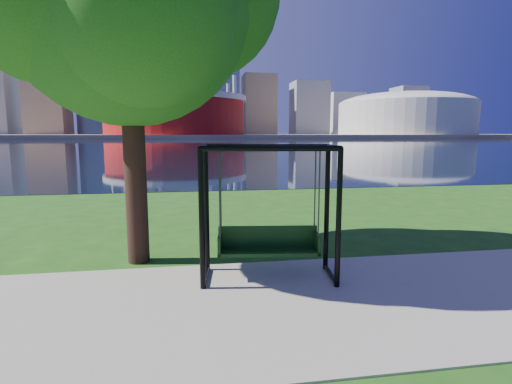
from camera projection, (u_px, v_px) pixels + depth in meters
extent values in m
plane|color=#1E5114|center=(271.00, 292.00, 6.68)|extent=(900.00, 900.00, 0.00)
cube|color=#9E937F|center=(277.00, 304.00, 6.19)|extent=(120.00, 4.00, 0.03)
cube|color=black|center=(196.00, 143.00, 106.29)|extent=(900.00, 180.00, 0.02)
cube|color=#937F60|center=(192.00, 136.00, 305.37)|extent=(900.00, 228.00, 2.00)
cylinder|color=maroon|center=(175.00, 116.00, 232.71)|extent=(80.00, 80.00, 22.00)
cylinder|color=silver|center=(175.00, 99.00, 231.33)|extent=(83.00, 83.00, 3.00)
cylinder|color=silver|center=(228.00, 109.00, 255.75)|extent=(2.00, 2.00, 32.00)
cylinder|color=silver|center=(122.00, 108.00, 245.32)|extent=(2.00, 2.00, 32.00)
cylinder|color=silver|center=(109.00, 104.00, 208.21)|extent=(2.00, 2.00, 32.00)
cylinder|color=silver|center=(235.00, 105.00, 218.64)|extent=(2.00, 2.00, 32.00)
cylinder|color=beige|center=(405.00, 119.00, 255.84)|extent=(84.00, 84.00, 20.00)
ellipsoid|color=beige|center=(406.00, 104.00, 254.54)|extent=(84.00, 84.00, 15.12)
cube|color=#998466|center=(45.00, 71.00, 277.12)|extent=(26.00, 26.00, 88.00)
cube|color=slate|center=(99.00, 72.00, 305.78)|extent=(30.00, 24.00, 95.00)
cube|color=gray|center=(136.00, 85.00, 292.68)|extent=(24.00, 24.00, 72.00)
cube|color=silver|center=(179.00, 85.00, 326.15)|extent=(32.00, 28.00, 80.00)
cube|color=slate|center=(224.00, 97.00, 308.89)|extent=(22.00, 22.00, 58.00)
cube|color=#998466|center=(259.00, 105.00, 329.02)|extent=(26.00, 26.00, 48.00)
cube|color=gray|center=(309.00, 108.00, 326.03)|extent=(28.00, 24.00, 42.00)
cube|color=silver|center=(344.00, 114.00, 357.22)|extent=(30.00, 26.00, 36.00)
cube|color=gray|center=(408.00, 111.00, 345.33)|extent=(24.00, 24.00, 40.00)
cube|color=#998466|center=(439.00, 117.00, 366.90)|extent=(26.00, 26.00, 32.00)
cylinder|color=black|center=(202.00, 221.00, 6.60)|extent=(0.10, 0.10, 2.39)
cylinder|color=black|center=(339.00, 220.00, 6.68)|extent=(0.10, 0.10, 2.39)
cylinder|color=black|center=(207.00, 210.00, 7.52)|extent=(0.10, 0.10, 2.39)
cylinder|color=black|center=(327.00, 210.00, 7.61)|extent=(0.10, 0.10, 2.39)
cylinder|color=black|center=(271.00, 148.00, 6.47)|extent=(2.28, 0.38, 0.09)
cylinder|color=black|center=(267.00, 147.00, 7.39)|extent=(2.28, 0.38, 0.09)
cylinder|color=black|center=(203.00, 148.00, 6.89)|extent=(0.21, 0.94, 0.09)
cylinder|color=black|center=(205.00, 276.00, 7.22)|extent=(0.19, 0.94, 0.07)
cylinder|color=black|center=(334.00, 147.00, 6.97)|extent=(0.21, 0.94, 0.09)
cylinder|color=black|center=(331.00, 274.00, 7.31)|extent=(0.19, 0.94, 0.07)
cube|color=black|center=(269.00, 252.00, 7.20)|extent=(1.86, 0.69, 0.06)
cube|color=black|center=(268.00, 236.00, 7.37)|extent=(1.81, 0.28, 0.40)
cube|color=black|center=(220.00, 244.00, 7.15)|extent=(0.11, 0.47, 0.35)
cube|color=black|center=(317.00, 243.00, 7.21)|extent=(0.11, 0.47, 0.35)
cylinder|color=#2F2F33|center=(220.00, 195.00, 6.83)|extent=(0.03, 0.03, 1.51)
cylinder|color=#2F2F33|center=(319.00, 195.00, 6.89)|extent=(0.03, 0.03, 1.51)
cylinder|color=#2F2F33|center=(221.00, 192.00, 7.21)|extent=(0.03, 0.03, 1.51)
cylinder|color=#2F2F33|center=(315.00, 191.00, 7.27)|extent=(0.03, 0.03, 1.51)
cylinder|color=black|center=(135.00, 157.00, 7.97)|extent=(0.43, 0.43, 4.34)
sphere|color=#225418|center=(128.00, 0.00, 7.54)|extent=(4.73, 4.73, 4.73)
sphere|color=#225418|center=(144.00, 12.00, 6.61)|extent=(3.15, 3.15, 3.15)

